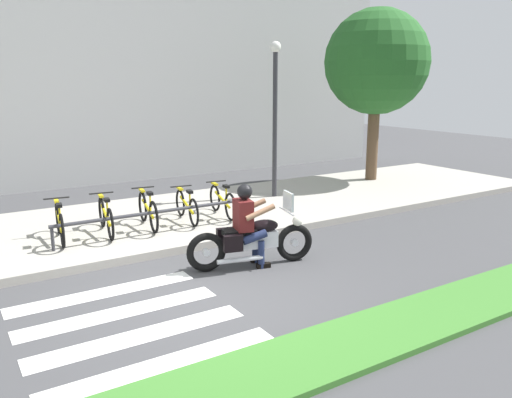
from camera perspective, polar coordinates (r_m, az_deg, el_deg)
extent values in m
plane|color=#424244|center=(7.97, -6.24, -10.35)|extent=(48.00, 48.00, 0.00)
cube|color=#3D7A2D|center=(6.10, 4.25, -17.67)|extent=(24.00, 1.10, 0.08)
cube|color=#A8A399|center=(11.51, -15.09, -2.96)|extent=(24.00, 4.40, 0.15)
cube|color=white|center=(6.22, -10.02, -17.57)|extent=(2.80, 0.40, 0.01)
cube|color=white|center=(6.88, -12.64, -14.52)|extent=(2.80, 0.40, 0.01)
cube|color=white|center=(7.57, -14.74, -12.00)|extent=(2.80, 0.40, 0.01)
cube|color=white|center=(8.28, -16.45, -9.89)|extent=(2.80, 0.40, 0.01)
torus|color=black|center=(9.21, 4.26, -4.81)|extent=(0.68, 0.27, 0.67)
cylinder|color=silver|center=(9.21, 4.26, -4.81)|extent=(0.14, 0.12, 0.12)
torus|color=black|center=(8.73, -5.51, -5.86)|extent=(0.68, 0.27, 0.67)
cylinder|color=silver|center=(8.73, -5.51, -5.86)|extent=(0.14, 0.12, 0.12)
cube|color=silver|center=(8.89, -0.49, -4.48)|extent=(0.92, 0.47, 0.28)
ellipsoid|color=black|center=(8.90, 0.85, -2.99)|extent=(0.57, 0.39, 0.22)
cube|color=black|center=(8.79, -1.86, -3.69)|extent=(0.61, 0.40, 0.10)
cube|color=black|center=(8.97, -3.36, -4.09)|extent=(0.34, 0.19, 0.28)
cube|color=black|center=(8.57, -2.54, -4.90)|extent=(0.34, 0.19, 0.28)
cylinder|color=silver|center=(8.99, 3.38, -1.35)|extent=(0.17, 0.61, 0.03)
sphere|color=white|center=(9.12, 4.59, -2.46)|extent=(0.18, 0.18, 0.18)
cube|color=silver|center=(8.96, 3.58, -0.22)|extent=(0.13, 0.40, 0.32)
cylinder|color=silver|center=(8.74, -1.76, -6.71)|extent=(0.79, 0.26, 0.08)
cube|color=#591919|center=(8.72, -1.43, -1.76)|extent=(0.34, 0.45, 0.52)
sphere|color=black|center=(8.64, -1.26, 0.82)|extent=(0.26, 0.26, 0.26)
cylinder|color=#9E7051|center=(8.98, -0.47, -0.82)|extent=(0.53, 0.20, 0.26)
cylinder|color=#9E7051|center=(8.58, 0.48, -1.48)|extent=(0.53, 0.20, 0.26)
cylinder|color=#1E284C|center=(9.01, -0.82, -3.65)|extent=(0.46, 0.24, 0.24)
cylinder|color=#1E284C|center=(9.15, -0.10, -5.52)|extent=(0.11, 0.11, 0.49)
cube|color=black|center=(9.23, 0.14, -6.69)|extent=(0.26, 0.15, 0.08)
cylinder|color=#1E284C|center=(8.72, -0.15, -4.22)|extent=(0.46, 0.24, 0.24)
cylinder|color=#1E284C|center=(8.86, 0.58, -6.14)|extent=(0.11, 0.11, 0.49)
cube|color=black|center=(8.94, 0.82, -7.34)|extent=(0.26, 0.15, 0.08)
torus|color=black|center=(10.97, -21.01, -1.98)|extent=(0.14, 0.64, 0.64)
torus|color=black|center=(10.02, -20.60, -3.32)|extent=(0.14, 0.64, 0.64)
cylinder|color=gold|center=(10.47, -20.85, -2.28)|extent=(0.17, 0.88, 0.24)
cylinder|color=gold|center=(10.20, -20.81, -1.72)|extent=(0.04, 0.04, 0.39)
cube|color=black|center=(10.15, -20.90, -0.65)|extent=(0.13, 0.21, 0.06)
cylinder|color=black|center=(10.78, -21.16, 0.09)|extent=(0.48, 0.09, 0.03)
cube|color=gold|center=(10.89, -21.16, -0.21)|extent=(0.12, 0.29, 0.04)
torus|color=black|center=(11.19, -16.64, -1.38)|extent=(0.13, 0.64, 0.64)
torus|color=black|center=(10.18, -15.77, -2.73)|extent=(0.13, 0.64, 0.64)
cylinder|color=gold|center=(10.67, -16.24, -1.69)|extent=(0.18, 0.94, 0.26)
cylinder|color=gold|center=(10.37, -16.08, -1.15)|extent=(0.04, 0.04, 0.39)
cube|color=black|center=(10.33, -16.14, -0.10)|extent=(0.13, 0.21, 0.06)
cylinder|color=black|center=(10.99, -16.70, 0.63)|extent=(0.48, 0.09, 0.03)
cube|color=gold|center=(11.11, -16.75, 0.35)|extent=(0.12, 0.29, 0.04)
torus|color=black|center=(11.40, -12.38, -0.81)|extent=(0.14, 0.66, 0.66)
torus|color=black|center=(10.47, -11.21, -1.98)|extent=(0.14, 0.66, 0.66)
cylinder|color=gold|center=(10.92, -11.84, -1.03)|extent=(0.17, 0.88, 0.24)
cylinder|color=gold|center=(10.65, -11.58, -0.45)|extent=(0.04, 0.04, 0.40)
cube|color=black|center=(10.61, -11.63, 0.61)|extent=(0.13, 0.21, 0.06)
cylinder|color=black|center=(11.22, -12.38, 1.25)|extent=(0.48, 0.09, 0.03)
cube|color=gold|center=(11.33, -12.47, 0.94)|extent=(0.12, 0.29, 0.04)
torus|color=black|center=(11.72, -8.35, -0.42)|extent=(0.13, 0.60, 0.60)
torus|color=black|center=(10.82, -6.88, -1.51)|extent=(0.13, 0.60, 0.60)
cylinder|color=gold|center=(11.25, -7.65, -0.64)|extent=(0.17, 0.87, 0.24)
cylinder|color=gold|center=(10.99, -7.30, -0.13)|extent=(0.04, 0.04, 0.37)
cube|color=black|center=(10.95, -7.33, 0.81)|extent=(0.13, 0.21, 0.06)
cylinder|color=black|center=(11.54, -8.27, 1.41)|extent=(0.48, 0.09, 0.03)
cube|color=gold|center=(11.65, -8.40, 1.14)|extent=(0.12, 0.29, 0.04)
torus|color=black|center=(12.08, -4.55, 0.12)|extent=(0.13, 0.62, 0.62)
torus|color=black|center=(11.20, -2.84, -0.88)|extent=(0.13, 0.62, 0.62)
cylinder|color=gold|center=(11.63, -3.73, -0.06)|extent=(0.17, 0.86, 0.24)
cylinder|color=gold|center=(11.37, -3.31, 0.47)|extent=(0.04, 0.04, 0.38)
cube|color=black|center=(11.33, -3.32, 1.40)|extent=(0.13, 0.21, 0.06)
cylinder|color=black|center=(11.91, -4.42, 1.95)|extent=(0.48, 0.09, 0.03)
cube|color=gold|center=(12.01, -4.58, 1.68)|extent=(0.12, 0.29, 0.04)
cylinder|color=#333338|center=(10.41, -10.79, -1.41)|extent=(4.11, 0.07, 0.07)
cylinder|color=#333338|center=(9.95, -21.53, -4.12)|extent=(0.06, 0.06, 0.45)
cylinder|color=#333338|center=(11.32, -1.28, -1.19)|extent=(0.06, 0.06, 0.45)
cylinder|color=#2D2D33|center=(13.40, 2.09, 7.71)|extent=(0.12, 0.12, 3.83)
sphere|color=white|center=(13.37, 2.17, 16.43)|extent=(0.28, 0.28, 0.28)
cylinder|color=brown|center=(16.25, 12.73, 6.13)|extent=(0.34, 0.34, 2.59)
sphere|color=#235B23|center=(16.15, 13.17, 14.54)|extent=(3.09, 3.09, 3.09)
cube|color=#ADADAD|center=(16.64, -21.78, 12.45)|extent=(24.00, 1.20, 6.50)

